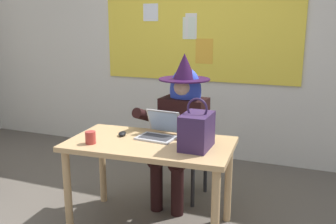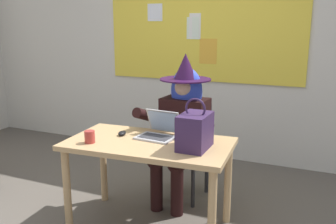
{
  "view_description": "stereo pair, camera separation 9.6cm",
  "coord_description": "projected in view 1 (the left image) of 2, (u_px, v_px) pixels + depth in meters",
  "views": [
    {
      "loc": [
        1.31,
        -2.36,
        1.62
      ],
      "look_at": [
        0.2,
        0.44,
        0.9
      ],
      "focal_mm": 39.41,
      "sensor_mm": 36.0,
      "label": 1
    },
    {
      "loc": [
        1.4,
        -2.33,
        1.62
      ],
      "look_at": [
        0.2,
        0.44,
        0.9
      ],
      "focal_mm": 39.41,
      "sensor_mm": 36.0,
      "label": 2
    }
  ],
  "objects": [
    {
      "name": "coffee_mug",
      "position": [
        90.0,
        138.0,
        2.81
      ],
      "size": [
        0.08,
        0.08,
        0.09
      ],
      "primitive_type": "cylinder",
      "color": "#B23833",
      "rests_on": "desk_main"
    },
    {
      "name": "handbag",
      "position": [
        197.0,
        131.0,
        2.69
      ],
      "size": [
        0.2,
        0.3,
        0.38
      ],
      "rotation": [
        0.0,
        0.0,
        -0.08
      ],
      "color": "#38234C",
      "rests_on": "desk_main"
    },
    {
      "name": "wall_back_bulletin",
      "position": [
        199.0,
        41.0,
        4.42
      ],
      "size": [
        6.59,
        2.01,
        2.82
      ],
      "color": "silver",
      "rests_on": "ground"
    },
    {
      "name": "chair_at_desk",
      "position": [
        186.0,
        144.0,
        3.54
      ],
      "size": [
        0.44,
        0.44,
        0.89
      ],
      "rotation": [
        0.0,
        0.0,
        -1.63
      ],
      "color": "#2D3347",
      "rests_on": "ground"
    },
    {
      "name": "desk_main",
      "position": [
        150.0,
        154.0,
        2.89
      ],
      "size": [
        1.32,
        0.77,
        0.73
      ],
      "rotation": [
        0.0,
        0.0,
        0.06
      ],
      "color": "tan",
      "rests_on": "ground"
    },
    {
      "name": "laptop",
      "position": [
        159.0,
        131.0,
        2.98
      ],
      "size": [
        0.32,
        0.31,
        0.21
      ],
      "rotation": [
        0.0,
        0.0,
        -0.09
      ],
      "color": "#B7B7BC",
      "rests_on": "desk_main"
    },
    {
      "name": "person_costumed",
      "position": [
        181.0,
        119.0,
        3.36
      ],
      "size": [
        0.62,
        0.71,
        1.37
      ],
      "rotation": [
        0.0,
        0.0,
        -1.63
      ],
      "color": "black",
      "rests_on": "ground"
    },
    {
      "name": "computer_mouse",
      "position": [
        122.0,
        134.0,
        3.02
      ],
      "size": [
        0.08,
        0.11,
        0.03
      ],
      "primitive_type": "ellipsoid",
      "rotation": [
        0.0,
        0.0,
        0.21
      ],
      "color": "black",
      "rests_on": "desk_main"
    }
  ]
}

